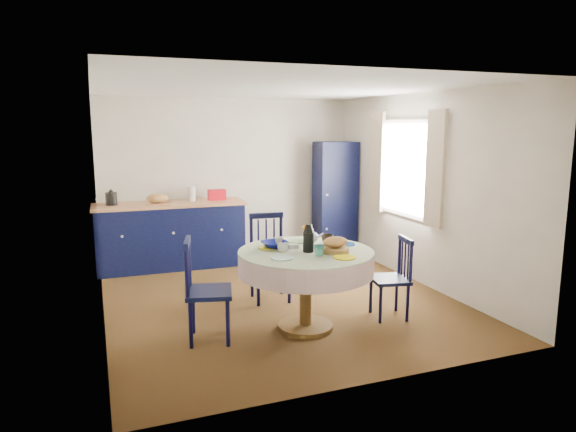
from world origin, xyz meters
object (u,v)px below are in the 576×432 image
Objects in this scene: dining_table at (306,263)px; mug_b at (319,251)px; chair_right at (393,277)px; chair_far at (269,257)px; mug_a at (283,248)px; pantry_cabinet at (335,198)px; cobalt_bowl at (275,245)px; chair_left at (204,289)px; mug_d at (279,241)px; kitchen_counter at (171,234)px; mug_c at (328,239)px.

dining_table is 0.30m from mug_b.
chair_right is at bearing -1.18° from dining_table.
dining_table is 1.33× the size of chair_far.
mug_a is at bearing -81.01° from chair_right.
cobalt_bowl is (-1.97, -2.62, -0.05)m from pantry_cabinet.
mug_d is at bearing -61.20° from chair_left.
chair_left reaches higher than mug_b.
dining_table reaches higher than mug_b.
cobalt_bowl is (0.77, 0.14, 0.35)m from chair_left.
mug_b reaches higher than mug_d.
chair_left is 3.68× the size of cobalt_bowl.
kitchen_counter is 2.10× the size of chair_far.
mug_d is 0.13m from cobalt_bowl.
pantry_cabinet is 2.05× the size of chair_right.
pantry_cabinet is at bearing 59.09° from dining_table.
mug_b is (0.27, -0.27, 0.01)m from mug_a.
mug_c reaches higher than chair_right.
chair_far is 8.00× the size of mug_c.
chair_right is (1.97, -2.92, -0.04)m from kitchen_counter.
mug_c is at bearing 31.83° from dining_table.
pantry_cabinet is (2.66, -0.05, 0.42)m from kitchen_counter.
kitchen_counter reaches higher than cobalt_bowl.
chair_left is (-1.03, 0.09, -0.19)m from dining_table.
mug_c is (1.29, -2.69, 0.39)m from kitchen_counter.
pantry_cabinet reaches higher than cobalt_bowl.
pantry_cabinet is 3.28m from cobalt_bowl.
chair_right is (-0.69, -2.87, -0.46)m from pantry_cabinet.
cobalt_bowl is at bearing 138.87° from dining_table.
cobalt_bowl is at bearing -124.53° from pantry_cabinet.
kitchen_counter is at bearing 106.75° from mug_d.
chair_right is 1.37m from cobalt_bowl.
mug_a is at bearing -122.31° from pantry_cabinet.
mug_d is at bearing -94.64° from chair_right.
mug_a is at bearing 172.62° from dining_table.
kitchen_counter is at bearing -178.73° from pantry_cabinet.
pantry_cabinet is 3.33m from dining_table.
kitchen_counter reaches higher than mug_d.
chair_far is 0.90m from cobalt_bowl.
pantry_cabinet is 3.91m from chair_left.
pantry_cabinet reaches higher than mug_a.
dining_table reaches higher than cobalt_bowl.
pantry_cabinet is at bearing 55.34° from mug_a.
mug_d is (-0.13, -0.71, 0.35)m from chair_far.
dining_table is at bearing -79.81° from chair_right.
mug_d is at bearing 110.72° from mug_b.
pantry_cabinet is at bearing 177.86° from chair_right.
dining_table reaches higher than chair_right.
chair_right is 8.05× the size of mug_b.
kitchen_counter is 1.59× the size of dining_table.
mug_c is at bearing -59.76° from chair_far.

